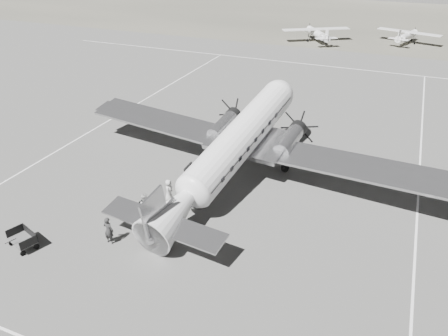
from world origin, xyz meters
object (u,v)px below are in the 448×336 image
at_px(ground_crew, 109,230).
at_px(light_plane_right, 407,37).
at_px(dc3_airliner, 234,148).
at_px(ramp_agent, 146,206).
at_px(baggage_cart_near, 148,211).
at_px(passenger, 169,190).
at_px(light_plane_left, 317,35).
at_px(baggage_cart_far, 23,240).

bearing_deg(ground_crew, light_plane_right, -99.40).
relative_size(dc3_airliner, ramp_agent, 16.07).
relative_size(baggage_cart_near, passenger, 0.95).
height_order(dc3_airliner, baggage_cart_near, dc3_airliner).
bearing_deg(baggage_cart_near, light_plane_left, 77.65).
bearing_deg(light_plane_right, light_plane_left, -144.71).
xyz_separation_m(light_plane_right, passenger, (-13.45, -60.34, -0.30)).
bearing_deg(dc3_airliner, ground_crew, -106.64).
distance_m(light_plane_left, baggage_cart_near, 57.99).
relative_size(light_plane_left, baggage_cart_far, 6.25).
bearing_deg(baggage_cart_far, ground_crew, 46.72).
xyz_separation_m(baggage_cart_near, baggage_cart_far, (-5.41, -5.85, 0.10)).
bearing_deg(ramp_agent, light_plane_left, 25.14).
relative_size(light_plane_left, baggage_cart_near, 7.57).
height_order(light_plane_left, baggage_cart_far, light_plane_left).
distance_m(baggage_cart_far, passenger, 10.01).
bearing_deg(baggage_cart_near, light_plane_right, 64.25).
distance_m(ground_crew, ramp_agent, 3.25).
bearing_deg(baggage_cart_near, ground_crew, -115.78).
height_order(ground_crew, ramp_agent, ramp_agent).
height_order(light_plane_right, ramp_agent, light_plane_right).
distance_m(baggage_cart_far, ground_crew, 5.28).
xyz_separation_m(light_plane_left, ramp_agent, (1.03, -58.20, -0.29)).
relative_size(dc3_airliner, baggage_cart_near, 19.32).
distance_m(dc3_airliner, light_plane_right, 56.93).
xyz_separation_m(light_plane_right, baggage_cart_far, (-19.14, -68.58, -0.59)).
height_order(light_plane_left, light_plane_right, light_plane_left).
height_order(dc3_airliner, ground_crew, dc3_airliner).
distance_m(baggage_cart_near, baggage_cart_far, 7.97).
xyz_separation_m(baggage_cart_near, passenger, (0.28, 2.39, 0.39)).
distance_m(dc3_airliner, light_plane_left, 51.49).
xyz_separation_m(baggage_cart_far, ground_crew, (4.66, 2.45, 0.40)).
relative_size(dc3_airliner, ground_crew, 16.33).
bearing_deg(light_plane_right, baggage_cart_far, -88.13).
bearing_deg(passenger, baggage_cart_far, 133.56).
height_order(baggage_cart_near, passenger, passenger).
xyz_separation_m(light_plane_right, ground_crew, (-14.47, -66.12, -0.19)).
bearing_deg(dc3_airliner, light_plane_right, 86.46).
bearing_deg(light_plane_left, ground_crew, -121.92).
height_order(dc3_airliner, baggage_cart_far, dc3_airliner).
height_order(baggage_cart_far, ramp_agent, ramp_agent).
relative_size(light_plane_right, baggage_cart_far, 5.67).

